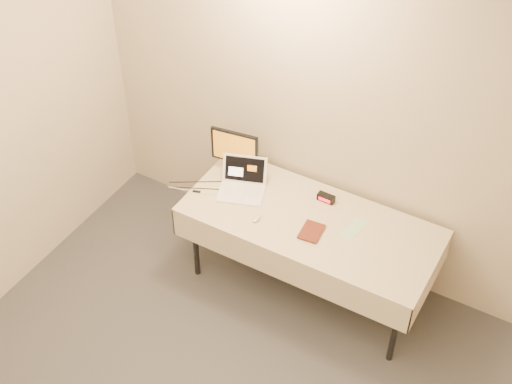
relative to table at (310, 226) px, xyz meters
The scene contains 9 objects.
back_wall 0.81m from the table, 90.00° to the left, with size 4.00×0.10×2.70m, color beige.
table is the anchor object (origin of this frame).
laptop 0.61m from the table, behind, with size 0.42×0.41×0.23m.
monitor 0.82m from the table, 165.97° to the left, with size 0.37×0.15×0.39m.
book 0.20m from the table, 95.24° to the right, with size 0.15×0.02×0.20m, color maroon.
alarm_clock 0.26m from the table, 88.57° to the left, with size 0.13×0.06×0.05m.
clicker 0.39m from the table, 151.37° to the right, with size 0.05×0.10×0.02m, color silver.
paper_form 0.32m from the table, 13.67° to the left, with size 0.09×0.24×0.00m, color #B9E9BC.
usb_dongle 0.89m from the table, 169.87° to the right, with size 0.06×0.02×0.01m, color black.
Camera 1 is at (1.49, -1.33, 4.30)m, focal length 50.00 mm.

